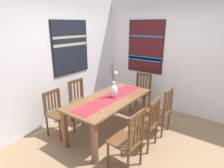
{
  "coord_description": "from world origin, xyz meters",
  "views": [
    {
      "loc": [
        -2.62,
        -1.46,
        2.11
      ],
      "look_at": [
        0.18,
        0.6,
        0.99
      ],
      "focal_mm": 30.15,
      "sensor_mm": 36.0,
      "label": 1
    }
  ],
  "objects": [
    {
      "name": "chair_5",
      "position": [
        0.67,
        -0.24,
        0.49
      ],
      "size": [
        0.42,
        0.42,
        0.94
      ],
      "color": "brown",
      "rests_on": "ground_plane"
    },
    {
      "name": "chair_4",
      "position": [
        1.34,
        0.55,
        0.5
      ],
      "size": [
        0.45,
        0.45,
        0.94
      ],
      "color": "brown",
      "rests_on": "ground_plane"
    },
    {
      "name": "table_runner",
      "position": [
        0.05,
        0.57,
        0.74
      ],
      "size": [
        1.7,
        0.36,
        0.01
      ],
      "primitive_type": "cube",
      "color": "#B7232D",
      "rests_on": "dining_table"
    },
    {
      "name": "centerpiece_vase",
      "position": [
        0.14,
        0.53,
        0.9
      ],
      "size": [
        0.2,
        0.18,
        0.75
      ],
      "color": "silver",
      "rests_on": "dining_table"
    },
    {
      "name": "chair_3",
      "position": [
        -0.58,
        1.36,
        0.48
      ],
      "size": [
        0.45,
        0.45,
        0.89
      ],
      "color": "brown",
      "rests_on": "ground_plane"
    },
    {
      "name": "chair_1",
      "position": [
        0.08,
        1.4,
        0.49
      ],
      "size": [
        0.44,
        0.44,
        0.93
      ],
      "color": "brown",
      "rests_on": "ground_plane"
    },
    {
      "name": "wall_back",
      "position": [
        0.0,
        1.86,
        1.35
      ],
      "size": [
        6.4,
        0.12,
        2.7
      ],
      "primitive_type": "cube",
      "color": "silver",
      "rests_on": "ground_plane"
    },
    {
      "name": "ground_plane",
      "position": [
        0.0,
        0.0,
        -0.01
      ],
      "size": [
        6.4,
        6.4,
        0.03
      ],
      "primitive_type": "cube",
      "color": "#8E7051"
    },
    {
      "name": "chair_0",
      "position": [
        -0.58,
        -0.26,
        0.5
      ],
      "size": [
        0.43,
        0.43,
        0.96
      ],
      "color": "brown",
      "rests_on": "ground_plane"
    },
    {
      "name": "dining_table",
      "position": [
        0.05,
        0.57,
        0.63
      ],
      "size": [
        1.85,
        0.85,
        0.74
      ],
      "color": "brown",
      "rests_on": "ground_plane"
    },
    {
      "name": "chair_2",
      "position": [
        0.07,
        -0.23,
        0.49
      ],
      "size": [
        0.44,
        0.44,
        0.92
      ],
      "color": "brown",
      "rests_on": "ground_plane"
    },
    {
      "name": "painting_on_side_wall",
      "position": [
        1.79,
        0.73,
        1.54
      ],
      "size": [
        0.05,
        0.97,
        1.32
      ],
      "color": "black"
    },
    {
      "name": "wall_side",
      "position": [
        1.86,
        0.0,
        1.35
      ],
      "size": [
        0.12,
        6.4,
        2.7
      ],
      "primitive_type": "cube",
      "color": "silver",
      "rests_on": "ground_plane"
    },
    {
      "name": "painting_on_back_wall",
      "position": [
        0.25,
        1.79,
        1.6
      ],
      "size": [
        1.01,
        0.05,
        1.17
      ],
      "color": "black"
    }
  ]
}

